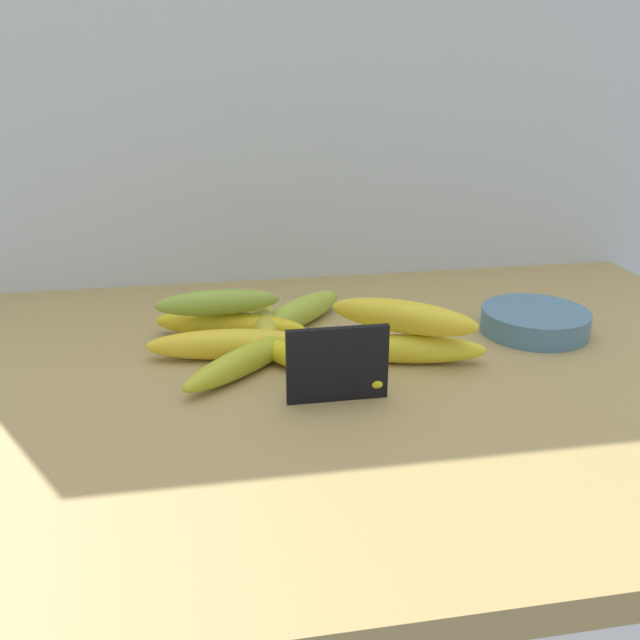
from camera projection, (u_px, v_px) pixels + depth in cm
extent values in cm
cube|color=tan|center=(366.00, 382.00, 80.70)|extent=(110.00, 76.00, 3.00)
cube|color=silver|center=(312.00, 77.00, 104.59)|extent=(130.00, 2.00, 70.00)
cube|color=black|center=(338.00, 364.00, 71.88)|extent=(11.00, 0.80, 8.40)
cube|color=olive|center=(336.00, 394.00, 74.01)|extent=(9.90, 1.20, 0.60)
cylinder|color=teal|center=(535.00, 321.00, 91.11)|extent=(14.26, 14.26, 3.18)
ellipsoid|color=yellow|center=(229.00, 325.00, 88.97)|extent=(20.58, 10.38, 3.74)
ellipsoid|color=#A7BF37|center=(300.00, 312.00, 93.51)|extent=(15.38, 15.30, 3.82)
ellipsoid|color=yellow|center=(228.00, 344.00, 82.98)|extent=(20.32, 5.60, 3.77)
ellipsoid|color=gold|center=(263.00, 320.00, 90.60)|extent=(4.10, 15.12, 3.76)
ellipsoid|color=yellow|center=(313.00, 362.00, 78.78)|extent=(15.28, 16.45, 3.26)
ellipsoid|color=yellow|center=(406.00, 349.00, 81.91)|extent=(19.65, 7.95, 3.55)
ellipsoid|color=gold|center=(248.00, 359.00, 79.34)|extent=(17.13, 16.26, 3.35)
ellipsoid|color=yellow|center=(403.00, 317.00, 81.51)|extent=(17.53, 13.45, 4.00)
ellipsoid|color=#8BA935|center=(218.00, 302.00, 86.73)|extent=(15.96, 3.70, 3.37)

